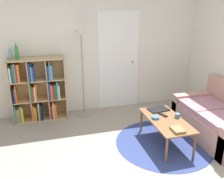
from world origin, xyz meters
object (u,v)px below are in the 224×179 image
object	(u,v)px
couch	(220,120)
bottle_left	(10,55)
bookshelf	(37,91)
bowl	(155,117)
bottle_middle	(17,53)
coffee_table	(166,122)
laptop	(158,109)
cup	(177,116)
floor_lamp	(82,51)

from	to	relation	value
couch	bottle_left	distance (m)	3.86
bookshelf	bowl	world-z (taller)	bookshelf
bowl	bottle_middle	xyz separation A→B (m)	(-2.10, 1.43, 0.89)
coffee_table	bottle_left	distance (m)	2.96
couch	bookshelf	bearing A→B (deg)	153.26
bookshelf	bottle_left	bearing A→B (deg)	177.42
laptop	cup	size ratio (longest dim) A/B	4.56
bottle_left	bottle_middle	world-z (taller)	bottle_middle
bookshelf	cup	xyz separation A→B (m)	(2.19, -1.48, -0.12)
bookshelf	bottle_left	xyz separation A→B (m)	(-0.39, 0.02, 0.72)
bookshelf	bottle_middle	xyz separation A→B (m)	(-0.27, 0.01, 0.75)
coffee_table	bowl	distance (m)	0.18
laptop	bottle_left	world-z (taller)	bottle_left
coffee_table	bowl	bearing A→B (deg)	152.83
bookshelf	coffee_table	bearing A→B (deg)	-37.07
bookshelf	bottle_middle	distance (m)	0.80
floor_lamp	coffee_table	distance (m)	2.03
coffee_table	bottle_middle	bearing A→B (deg)	146.20
couch	bowl	world-z (taller)	couch
coffee_table	laptop	xyz separation A→B (m)	(0.04, 0.37, 0.05)
bottle_left	bottle_middle	distance (m)	0.12
cup	bottle_left	xyz separation A→B (m)	(-2.57, 1.50, 0.84)
laptop	bottle_middle	distance (m)	2.71
floor_lamp	coffee_table	size ratio (longest dim) A/B	1.65
bowl	floor_lamp	bearing A→B (deg)	124.60
floor_lamp	laptop	bearing A→B (deg)	-43.37
bookshelf	couch	bearing A→B (deg)	-26.74
bowl	laptop	bearing A→B (deg)	57.05
bottle_middle	cup	bearing A→B (deg)	-31.28
couch	laptop	world-z (taller)	couch
laptop	bottle_left	xyz separation A→B (m)	(-2.41, 1.14, 0.86)
floor_lamp	bottle_left	bearing A→B (deg)	176.62
bottle_left	couch	bearing A→B (deg)	-24.30
floor_lamp	coffee_table	xyz separation A→B (m)	(1.09, -1.44, -0.93)
bookshelf	couch	world-z (taller)	bookshelf
bookshelf	laptop	distance (m)	2.32
bowl	cup	xyz separation A→B (m)	(0.36, -0.06, 0.02)
laptop	couch	bearing A→B (deg)	-21.54
coffee_table	bottle_middle	distance (m)	2.88
floor_lamp	couch	xyz separation A→B (m)	(2.12, -1.46, -1.03)
coffee_table	laptop	world-z (taller)	laptop
bookshelf	bowl	xyz separation A→B (m)	(1.83, -1.42, -0.13)
bowl	bottle_left	bearing A→B (deg)	147.04
coffee_table	cup	size ratio (longest dim) A/B	12.92
coffee_table	cup	xyz separation A→B (m)	(0.20, 0.02, 0.08)
bookshelf	cup	size ratio (longest dim) A/B	15.02
laptop	cup	world-z (taller)	cup
coffee_table	floor_lamp	bearing A→B (deg)	127.21
cup	bottle_middle	bearing A→B (deg)	148.72
bottle_middle	bottle_left	bearing A→B (deg)	177.45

